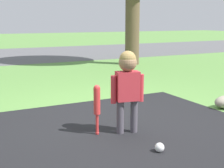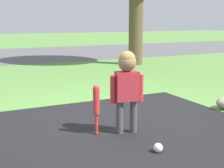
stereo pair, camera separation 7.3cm
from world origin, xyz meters
name	(u,v)px [view 2 (the right image)]	position (x,y,z in m)	size (l,w,h in m)	color
ground_plane	(107,119)	(0.00, 0.00, 0.00)	(60.00, 60.00, 0.00)	#5B8C42
street_strip	(10,55)	(0.00, 9.03, 0.00)	(40.00, 6.00, 0.01)	#59595B
child	(127,81)	(-0.02, -0.59, 0.65)	(0.40, 0.21, 0.99)	#4C4751
baseball_bat	(96,103)	(-0.37, -0.49, 0.39)	(0.08, 0.08, 0.61)	red
sports_ball	(158,148)	(0.00, -1.24, 0.05)	(0.10, 0.10, 0.10)	white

